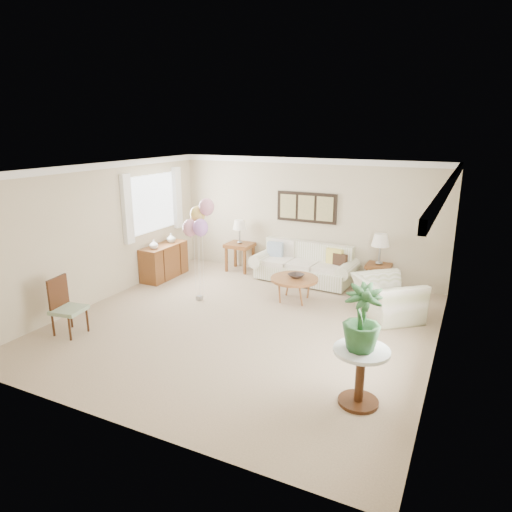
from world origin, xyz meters
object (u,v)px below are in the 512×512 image
Objects in this scene: armchair at (387,298)px; accent_chair at (65,305)px; sofa at (305,267)px; balloon_cluster at (199,220)px; coffee_table at (294,280)px.

armchair is 5.38m from accent_chair.
sofa is 2.31m from armchair.
balloon_cluster is at bearing -125.73° from sofa.
coffee_table is 4.05m from accent_chair.
accent_chair reaches higher than coffee_table.
accent_chair is at bearing -117.87° from balloon_cluster.
sofa is 1.15× the size of balloon_cluster.
accent_chair reaches higher than sofa.
accent_chair is at bearing -133.33° from coffee_table.
sofa reaches higher than coffee_table.
sofa is at bearing 19.01° from armchair.
armchair is 3.65m from balloon_cluster.
coffee_table is 0.46× the size of balloon_cluster.
armchair is 0.55× the size of balloon_cluster.
coffee_table is 2.13m from balloon_cluster.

